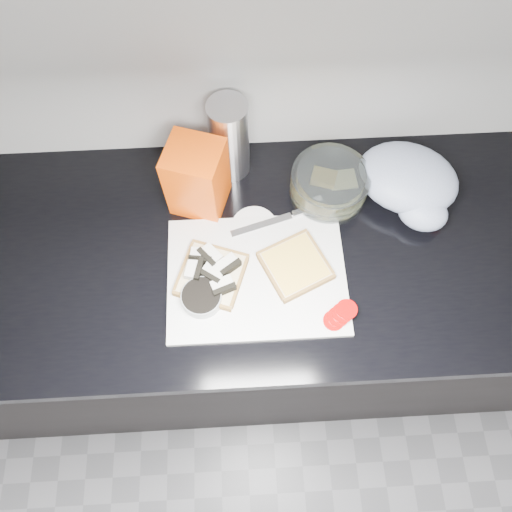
{
  "coord_description": "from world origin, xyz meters",
  "views": [
    {
      "loc": [
        -0.17,
        0.69,
        1.95
      ],
      "look_at": [
        -0.15,
        1.15,
        0.95
      ],
      "focal_mm": 35.0,
      "sensor_mm": 36.0,
      "label": 1
    }
  ],
  "objects_px": {
    "cutting_board": "(257,276)",
    "bread_bag": "(197,178)",
    "steel_canister": "(229,139)",
    "glass_bowl": "(329,184)"
  },
  "relations": [
    {
      "from": "cutting_board",
      "to": "bread_bag",
      "type": "height_order",
      "value": "bread_bag"
    },
    {
      "from": "cutting_board",
      "to": "steel_canister",
      "type": "height_order",
      "value": "steel_canister"
    },
    {
      "from": "glass_bowl",
      "to": "steel_canister",
      "type": "bearing_deg",
      "value": 158.78
    },
    {
      "from": "glass_bowl",
      "to": "bread_bag",
      "type": "bearing_deg",
      "value": -179.52
    },
    {
      "from": "glass_bowl",
      "to": "cutting_board",
      "type": "bearing_deg",
      "value": -130.79
    },
    {
      "from": "bread_bag",
      "to": "steel_canister",
      "type": "height_order",
      "value": "steel_canister"
    },
    {
      "from": "cutting_board",
      "to": "steel_canister",
      "type": "bearing_deg",
      "value": 98.79
    },
    {
      "from": "glass_bowl",
      "to": "steel_canister",
      "type": "distance_m",
      "value": 0.26
    },
    {
      "from": "bread_bag",
      "to": "glass_bowl",
      "type": "bearing_deg",
      "value": 18.83
    },
    {
      "from": "bread_bag",
      "to": "cutting_board",
      "type": "bearing_deg",
      "value": -41.28
    }
  ]
}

